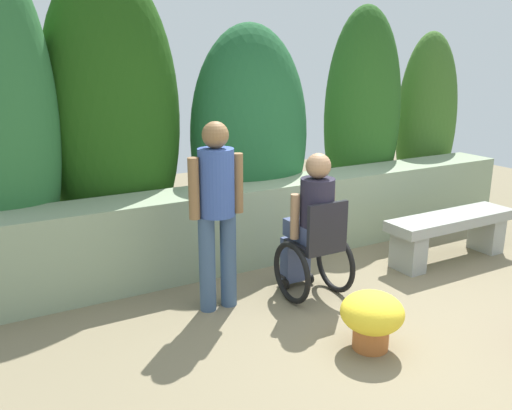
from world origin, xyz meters
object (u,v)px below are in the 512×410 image
(person_standing_companion, at_px, (217,204))
(flower_pot_terracotta_by_wall, at_px, (372,317))
(stone_bench, at_px, (450,230))
(person_in_wheelchair, at_px, (313,231))

(person_standing_companion, bearing_deg, flower_pot_terracotta_by_wall, -63.69)
(stone_bench, relative_size, person_standing_companion, 0.96)
(person_in_wheelchair, relative_size, flower_pot_terracotta_by_wall, 2.80)
(person_standing_companion, xyz_separation_m, flower_pot_terracotta_by_wall, (0.70, -1.17, -0.68))
(stone_bench, bearing_deg, flower_pot_terracotta_by_wall, -158.42)
(stone_bench, xyz_separation_m, person_in_wheelchair, (-1.80, 0.00, 0.28))
(person_in_wheelchair, xyz_separation_m, person_standing_companion, (-0.85, 0.19, 0.31))
(person_standing_companion, bearing_deg, stone_bench, -8.80)
(person_in_wheelchair, height_order, person_standing_companion, person_standing_companion)
(person_standing_companion, distance_m, flower_pot_terracotta_by_wall, 1.53)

